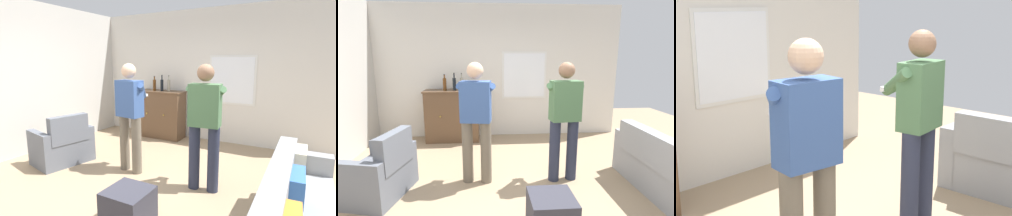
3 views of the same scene
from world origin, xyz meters
TOP-DOWN VIEW (x-y plane):
  - ground at (0.00, 0.00)m, footprint 10.40×10.40m
  - wall_back_with_window at (0.01, 2.66)m, footprint 5.20×0.15m
  - wall_side_left at (-2.66, 0.00)m, footprint 0.12×5.20m
  - armchair at (-1.65, 0.16)m, footprint 0.82×1.00m
  - sideboard_cabinet at (-0.99, 2.30)m, footprint 1.11×0.49m
  - bottle_wine_green at (-1.12, 2.26)m, footprint 0.07×0.07m
  - bottle_liquor_amber at (-0.93, 2.27)m, footprint 0.07×0.07m
  - bottle_spirits_clear at (-0.79, 2.32)m, footprint 0.06×0.06m
  - ottoman at (0.35, -0.68)m, footprint 0.46×0.46m
  - person_standing_left at (-0.43, 0.44)m, footprint 0.55×0.50m
  - person_standing_right at (0.78, 0.41)m, footprint 0.56×0.49m

SIDE VIEW (x-z plane):
  - ground at x=0.00m, z-range 0.00..0.00m
  - ottoman at x=0.35m, z-range 0.00..0.37m
  - armchair at x=-1.65m, z-range -0.14..0.71m
  - sideboard_cabinet at x=-0.99m, z-range 0.00..1.06m
  - person_standing_left at x=-0.43m, z-range 0.10..1.78m
  - person_standing_right at x=0.78m, z-range 0.10..1.78m
  - bottle_wine_green at x=-1.12m, z-range 1.03..1.35m
  - bottle_spirits_clear at x=-0.79m, z-range 1.02..1.36m
  - bottle_liquor_amber at x=-0.93m, z-range 1.02..1.37m
  - wall_back_with_window at x=0.01m, z-range 0.00..2.80m
  - wall_side_left at x=-2.66m, z-range 0.00..2.80m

